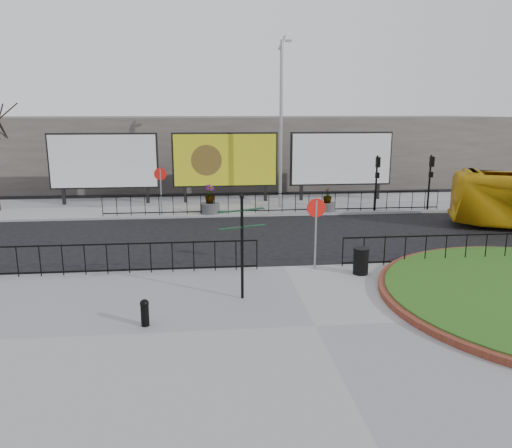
{
  "coord_description": "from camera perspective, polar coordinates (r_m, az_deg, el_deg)",
  "views": [
    {
      "loc": [
        -2.7,
        -16.56,
        5.47
      ],
      "look_at": [
        -0.89,
        1.05,
        1.43
      ],
      "focal_mm": 35.0,
      "sensor_mm": 36.0,
      "label": 1
    }
  ],
  "objects": [
    {
      "name": "pavement_far",
      "position": [
        29.2,
        -0.45,
        2.18
      ],
      "size": [
        44.0,
        6.0,
        0.12
      ],
      "primitive_type": "cube",
      "color": "gray",
      "rests_on": "ground"
    },
    {
      "name": "speed_sign_near",
      "position": [
        16.96,
        6.87,
        0.67
      ],
      "size": [
        0.64,
        0.07,
        2.47
      ],
      "color": "gray",
      "rests_on": "pavement_near"
    },
    {
      "name": "speed_sign_far",
      "position": [
        26.31,
        -10.86,
        4.87
      ],
      "size": [
        0.64,
        0.07,
        2.47
      ],
      "color": "gray",
      "rests_on": "pavement_far"
    },
    {
      "name": "pavement_near",
      "position": [
        13.05,
        6.76,
        -11.73
      ],
      "size": [
        30.0,
        10.0,
        0.12
      ],
      "primitive_type": "cube",
      "color": "gray",
      "rests_on": "ground"
    },
    {
      "name": "litter_bin",
      "position": [
        17.02,
        11.9,
        -4.15
      ],
      "size": [
        0.54,
        0.54,
        0.89
      ],
      "color": "black",
      "rests_on": "pavement_near"
    },
    {
      "name": "railing_near_left",
      "position": [
        17.28,
        -16.67,
        -3.83
      ],
      "size": [
        10.0,
        0.1,
        1.1
      ],
      "primitive_type": null,
      "color": "black",
      "rests_on": "pavement_near"
    },
    {
      "name": "billboard_right",
      "position": [
        30.79,
        9.7,
        7.33
      ],
      "size": [
        6.2,
        0.31,
        4.1
      ],
      "color": "black",
      "rests_on": "pavement_far"
    },
    {
      "name": "railing_far",
      "position": [
        26.56,
        2.25,
        2.44
      ],
      "size": [
        18.0,
        0.1,
        1.1
      ],
      "primitive_type": null,
      "color": "black",
      "rests_on": "pavement_far"
    },
    {
      "name": "signal_pole_a",
      "position": [
        27.69,
        13.66,
        5.51
      ],
      "size": [
        0.22,
        0.26,
        3.0
      ],
      "color": "black",
      "rests_on": "pavement_far"
    },
    {
      "name": "billboard_mid",
      "position": [
        29.7,
        -3.54,
        7.29
      ],
      "size": [
        6.2,
        0.31,
        4.1
      ],
      "color": "black",
      "rests_on": "pavement_far"
    },
    {
      "name": "ground",
      "position": [
        17.65,
        3.24,
        -5.21
      ],
      "size": [
        90.0,
        90.0,
        0.0
      ],
      "primitive_type": "plane",
      "color": "black",
      "rests_on": "ground"
    },
    {
      "name": "fingerpost_sign",
      "position": [
        14.16,
        -1.61,
        -1.43
      ],
      "size": [
        1.41,
        0.7,
        3.08
      ],
      "rotation": [
        0.0,
        0.0,
        0.3
      ],
      "color": "black",
      "rests_on": "pavement_near"
    },
    {
      "name": "planter_c",
      "position": [
        27.33,
        8.14,
        2.42
      ],
      "size": [
        0.87,
        0.87,
        1.3
      ],
      "color": "#4C4C4F",
      "rests_on": "pavement_far"
    },
    {
      "name": "lamp_post",
      "position": [
        27.89,
        2.88,
        11.52
      ],
      "size": [
        0.74,
        0.18,
        9.23
      ],
      "color": "gray",
      "rests_on": "pavement_far"
    },
    {
      "name": "billboard_left",
      "position": [
        30.24,
        -17.01,
        6.86
      ],
      "size": [
        6.2,
        0.31,
        4.1
      ],
      "color": "black",
      "rests_on": "pavement_far"
    },
    {
      "name": "signal_pole_b",
      "position": [
        28.83,
        19.32,
        5.43
      ],
      "size": [
        0.22,
        0.26,
        3.0
      ],
      "color": "black",
      "rests_on": "pavement_far"
    },
    {
      "name": "bollard",
      "position": [
        13.1,
        -12.6,
        -9.72
      ],
      "size": [
        0.23,
        0.23,
        0.71
      ],
      "color": "black",
      "rests_on": "pavement_near"
    },
    {
      "name": "planter_a",
      "position": [
        26.59,
        -5.29,
        2.37
      ],
      "size": [
        1.04,
        1.04,
        1.53
      ],
      "color": "#4C4C4F",
      "rests_on": "pavement_far"
    },
    {
      "name": "building_backdrop",
      "position": [
        38.77,
        -1.87,
        8.46
      ],
      "size": [
        40.0,
        10.0,
        5.0
      ],
      "primitive_type": "cube",
      "color": "#67615A",
      "rests_on": "ground"
    },
    {
      "name": "railing_near_right",
      "position": [
        19.29,
        22.87,
        -2.58
      ],
      "size": [
        9.0,
        0.1,
        1.1
      ],
      "primitive_type": null,
      "color": "black",
      "rests_on": "pavement_near"
    }
  ]
}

